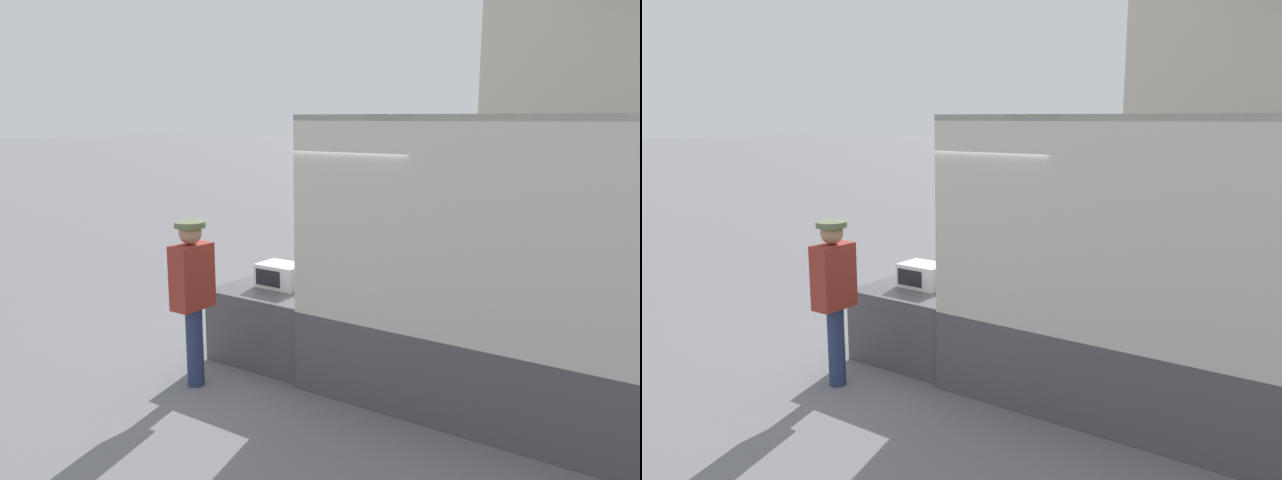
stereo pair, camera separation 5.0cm
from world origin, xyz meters
TOP-DOWN VIEW (x-y plane):
  - ground_plane at (0.00, 0.00)m, footprint 160.00×160.00m
  - tailgate_deck at (-0.68, 0.00)m, footprint 1.35×2.31m
  - microwave at (-0.71, -0.52)m, footprint 0.55×0.40m
  - portable_generator at (-0.55, 0.44)m, footprint 0.66×0.46m
  - worker_person at (-0.94, -1.74)m, footprint 0.32×0.44m

SIDE VIEW (x-z plane):
  - ground_plane at x=0.00m, z-range 0.00..0.00m
  - tailgate_deck at x=-0.68m, z-range 0.00..0.85m
  - microwave at x=-0.71m, z-range 0.85..1.13m
  - portable_generator at x=-0.55m, z-range 0.77..1.41m
  - worker_person at x=-0.94m, z-range 0.21..1.98m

